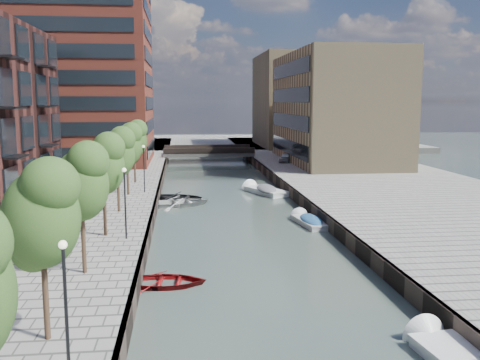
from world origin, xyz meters
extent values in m
plane|color=#38473F|center=(0.00, 40.00, 0.00)|extent=(300.00, 300.00, 0.00)
cube|color=gray|center=(16.00, 40.00, 0.50)|extent=(20.00, 140.00, 1.00)
cube|color=#332823|center=(-6.10, 40.00, 0.50)|extent=(0.25, 140.00, 1.00)
cube|color=#332823|center=(6.10, 40.00, 0.50)|extent=(0.25, 140.00, 1.00)
cube|color=gray|center=(0.00, 100.00, 0.50)|extent=(80.00, 40.00, 1.00)
cube|color=brown|center=(-17.00, 65.00, 16.00)|extent=(18.00, 18.00, 30.00)
cube|color=#9F8861|center=(16.00, 62.00, 8.00)|extent=(12.00, 25.00, 14.00)
cube|color=#9F8861|center=(16.00, 88.00, 9.00)|extent=(12.00, 20.00, 16.00)
cube|color=gray|center=(0.00, 72.00, 1.30)|extent=(13.00, 6.00, 0.60)
cube|color=#332823|center=(0.00, 69.20, 1.90)|extent=(13.00, 0.40, 0.80)
cube|color=#332823|center=(0.00, 74.80, 1.90)|extent=(13.00, 0.40, 0.80)
cylinder|color=#382619|center=(-8.50, 11.00, 2.60)|extent=(0.20, 0.20, 3.20)
ellipsoid|color=#284A1C|center=(-8.50, 11.00, 5.33)|extent=(2.50, 2.50, 3.25)
cylinder|color=#382619|center=(-8.50, 18.00, 2.60)|extent=(0.20, 0.20, 3.20)
ellipsoid|color=#284A1C|center=(-8.50, 18.00, 5.33)|extent=(2.50, 2.50, 3.25)
cylinder|color=#382619|center=(-8.50, 25.00, 2.60)|extent=(0.20, 0.20, 3.20)
ellipsoid|color=#284A1C|center=(-8.50, 25.00, 5.33)|extent=(2.50, 2.50, 3.25)
cylinder|color=#382619|center=(-8.50, 32.00, 2.60)|extent=(0.20, 0.20, 3.20)
ellipsoid|color=#284A1C|center=(-8.50, 32.00, 5.33)|extent=(2.50, 2.50, 3.25)
cylinder|color=#382619|center=(-8.50, 39.00, 2.60)|extent=(0.20, 0.20, 3.20)
ellipsoid|color=#284A1C|center=(-8.50, 39.00, 5.33)|extent=(2.50, 2.50, 3.25)
cylinder|color=#382619|center=(-8.50, 46.00, 2.60)|extent=(0.20, 0.20, 3.20)
ellipsoid|color=#284A1C|center=(-8.50, 46.00, 5.33)|extent=(2.50, 2.50, 3.25)
cylinder|color=black|center=(-7.20, 8.00, 3.00)|extent=(0.10, 0.10, 4.00)
sphere|color=#FFF2CC|center=(-7.20, 8.00, 5.00)|extent=(0.24, 0.24, 0.24)
cylinder|color=black|center=(-7.20, 24.00, 3.00)|extent=(0.10, 0.10, 4.00)
sphere|color=#FFF2CC|center=(-7.20, 24.00, 5.00)|extent=(0.24, 0.24, 0.24)
cylinder|color=black|center=(-7.20, 40.00, 3.00)|extent=(0.10, 0.10, 4.00)
sphere|color=#FFF2CC|center=(-7.20, 40.00, 5.00)|extent=(0.24, 0.24, 0.24)
imported|color=maroon|center=(-4.87, 18.65, 0.00)|extent=(4.27, 3.21, 0.84)
imported|color=#BCBBBA|center=(-4.13, 38.56, 0.00)|extent=(5.82, 4.76, 1.05)
imported|color=black|center=(-4.29, 41.52, 0.00)|extent=(5.26, 4.44, 0.93)
cone|color=white|center=(5.03, 11.23, 0.10)|extent=(1.84, 1.11, 1.75)
cube|color=silver|center=(5.25, 30.37, 0.04)|extent=(2.08, 4.22, 0.57)
cube|color=silver|center=(5.25, 30.37, 0.35)|extent=(2.16, 4.32, 0.09)
cone|color=silver|center=(4.95, 32.37, 0.09)|extent=(1.60, 1.00, 1.50)
ellipsoid|color=navy|center=(5.25, 30.37, 0.40)|extent=(1.94, 3.86, 0.49)
cube|color=white|center=(4.14, 43.74, 0.06)|extent=(3.85, 5.41, 0.72)
cube|color=white|center=(4.14, 43.74, 0.44)|extent=(3.98, 5.55, 0.11)
cone|color=white|center=(3.07, 46.05, 0.11)|extent=(2.13, 1.70, 1.88)
ellipsoid|color=#56565D|center=(4.14, 43.74, 0.50)|extent=(3.56, 4.97, 0.62)
imported|color=#A6AAAB|center=(9.60, 61.81, 1.58)|extent=(2.54, 3.67, 1.16)
camera|label=1|loc=(-3.97, -6.46, 8.84)|focal=40.00mm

